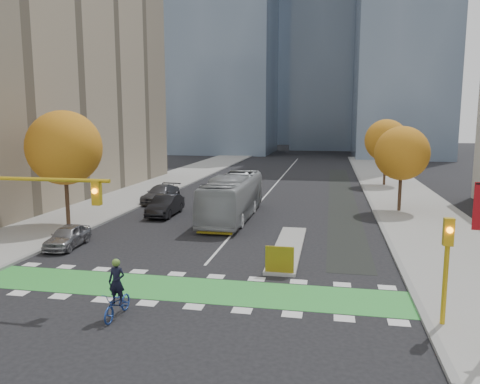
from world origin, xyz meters
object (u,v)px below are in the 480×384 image
at_px(tree_west, 64,148).
at_px(parked_car_a, 68,236).
at_px(bus, 233,197).
at_px(hazard_board, 279,259).
at_px(tree_east_near, 402,153).
at_px(tree_east_far, 386,140).
at_px(parked_car_c, 161,194).
at_px(cyclist, 117,298).
at_px(parked_car_b, 165,205).
at_px(traffic_signal_east, 447,255).

distance_m(tree_west, parked_car_a, 7.70).
bearing_deg(parked_car_a, bus, 47.12).
bearing_deg(parked_car_a, hazard_board, -16.19).
height_order(tree_east_near, tree_east_far, tree_east_far).
xyz_separation_m(tree_east_far, parked_car_a, (-21.50, -31.07, -4.58)).
height_order(bus, parked_car_c, bus).
bearing_deg(cyclist, tree_east_far, 72.21).
bearing_deg(tree_west, tree_east_near, 22.62).
bearing_deg(parked_car_c, bus, -31.47).
xyz_separation_m(tree_west, tree_east_far, (24.50, 26.00, -0.38)).
distance_m(tree_east_near, parked_car_c, 21.40).
xyz_separation_m(tree_west, parked_car_b, (5.50, 4.98, -4.80)).
bearing_deg(traffic_signal_east, tree_east_far, 87.03).
relative_size(tree_west, tree_east_near, 1.16).
bearing_deg(bus, parked_car_c, 144.39).
bearing_deg(tree_east_far, tree_east_near, -91.79).
relative_size(traffic_signal_east, parked_car_b, 0.83).
relative_size(tree_east_far, cyclist, 3.28).
bearing_deg(traffic_signal_east, parked_car_a, 159.13).
relative_size(cyclist, parked_car_b, 0.47).
distance_m(parked_car_a, parked_car_c, 15.74).
height_order(cyclist, parked_car_c, cyclist).
bearing_deg(traffic_signal_east, tree_west, 150.93).
xyz_separation_m(tree_west, parked_car_c, (3.00, 10.66, -4.83)).
height_order(tree_west, parked_car_b, tree_west).
bearing_deg(tree_west, cyclist, -53.18).
relative_size(traffic_signal_east, parked_car_c, 0.76).
xyz_separation_m(tree_west, parked_car_a, (3.00, -5.07, -4.95)).
bearing_deg(cyclist, parked_car_c, 108.44).
bearing_deg(parked_car_a, traffic_signal_east, -25.22).
xyz_separation_m(tree_west, traffic_signal_east, (22.50, -12.51, -2.88)).
bearing_deg(parked_car_c, cyclist, -69.14).
bearing_deg(hazard_board, tree_west, 154.01).
height_order(traffic_signal_east, cyclist, traffic_signal_east).
distance_m(tree_east_near, bus, 14.31).
distance_m(tree_west, bus, 12.68).
bearing_deg(tree_west, hazard_board, -25.99).
bearing_deg(parked_car_b, parked_car_a, -104.74).
xyz_separation_m(hazard_board, tree_west, (-16.00, 7.80, 4.82)).
bearing_deg(parked_car_a, parked_car_c, 85.65).
bearing_deg(bus, parked_car_b, 179.65).
bearing_deg(cyclist, parked_car_b, 106.23).
xyz_separation_m(traffic_signal_east, parked_car_c, (-19.50, 23.17, -1.95)).
xyz_separation_m(parked_car_a, parked_car_c, (0.00, 15.73, 0.12)).
relative_size(bus, parked_car_c, 2.23).
relative_size(tree_west, bus, 0.68).
relative_size(hazard_board, tree_west, 0.17).
relative_size(bus, parked_car_b, 2.45).
height_order(tree_west, tree_east_far, tree_west).
relative_size(tree_west, tree_east_far, 1.08).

